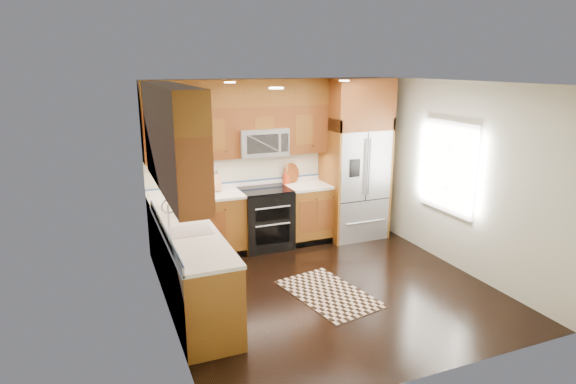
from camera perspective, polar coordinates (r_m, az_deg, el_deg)
name	(u,v)px	position (r m, az deg, el deg)	size (l,w,h in m)	color
ground	(327,287)	(6.39, 4.68, -11.20)	(4.00, 4.00, 0.00)	black
wall_back	(273,161)	(7.72, -1.83, 3.65)	(4.00, 0.02, 2.60)	beige
wall_left	(164,209)	(5.35, -14.49, -1.93)	(0.02, 4.00, 2.60)	beige
wall_right	(459,177)	(7.06, 19.57, 1.70)	(0.02, 4.00, 2.60)	beige
window	(448,167)	(7.17, 18.45, 2.81)	(0.04, 1.10, 1.30)	white
base_cabinets	(216,245)	(6.59, -8.49, -6.20)	(2.85, 3.00, 0.90)	#905E1B
countertop	(223,208)	(6.58, -7.69, -1.89)	(2.86, 3.01, 0.04)	white
upper_cabinets	(214,126)	(6.41, -8.75, 7.73)	(2.85, 3.00, 1.15)	brown
range	(266,218)	(7.55, -2.68, -3.15)	(0.76, 0.67, 0.95)	black
microwave	(262,142)	(7.39, -3.13, 5.96)	(0.76, 0.40, 0.42)	#B2B2B7
refrigerator	(355,159)	(7.94, 7.96, 3.85)	(0.98, 0.75, 2.60)	#B2B2B7
sink_faucet	(186,226)	(5.70, -11.98, -4.00)	(0.54, 0.44, 0.37)	#B2B2B7
rug	(329,293)	(6.23, 4.84, -11.89)	(0.80, 1.33, 0.01)	black
knife_block	(216,183)	(7.38, -8.58, 1.11)	(0.15, 0.18, 0.32)	#A47A4F
utensil_crock	(286,177)	(7.74, -0.21, 1.80)	(0.13, 0.13, 0.32)	#A63214
cutting_board	(292,182)	(7.85, 0.42, 1.23)	(0.32, 0.32, 0.02)	brown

